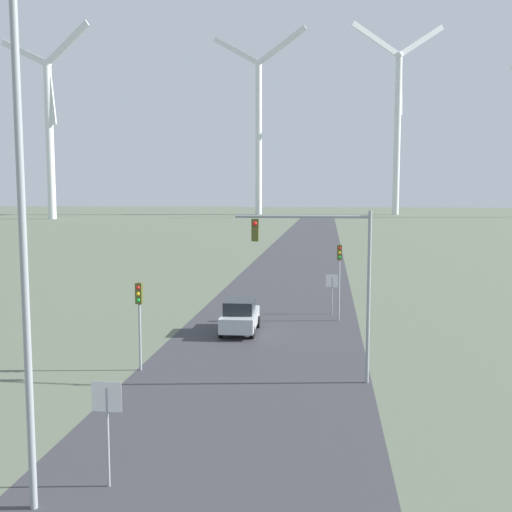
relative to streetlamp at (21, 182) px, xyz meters
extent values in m
cube|color=#38383D|center=(3.87, 43.46, -7.88)|extent=(10.00, 240.00, 0.01)
cylinder|color=#93999E|center=(0.00, 0.00, -1.39)|extent=(0.18, 0.18, 12.99)
cylinder|color=#93999E|center=(1.43, 1.27, -6.56)|extent=(0.07, 0.07, 2.66)
cube|color=white|center=(1.43, 1.25, -5.46)|extent=(0.81, 0.01, 0.81)
cube|color=red|center=(1.43, 1.27, -5.46)|extent=(0.76, 0.02, 0.76)
cylinder|color=#93999E|center=(7.33, 24.39, -6.71)|extent=(0.07, 0.07, 2.36)
cube|color=white|center=(7.33, 24.37, -5.76)|extent=(0.81, 0.01, 0.81)
cube|color=red|center=(7.33, 24.39, -5.76)|extent=(0.76, 0.02, 0.76)
cylinder|color=#93999E|center=(-0.95, 11.34, -5.98)|extent=(0.11, 0.11, 3.81)
cube|color=#4C511E|center=(-0.95, 11.34, -4.52)|extent=(0.28, 0.24, 0.90)
sphere|color=red|center=(-0.95, 11.20, -4.25)|extent=(0.16, 0.16, 0.16)
sphere|color=gold|center=(-0.95, 11.20, -4.52)|extent=(0.16, 0.16, 0.16)
sphere|color=green|center=(-0.95, 11.20, -4.79)|extent=(0.16, 0.16, 0.16)
cylinder|color=#93999E|center=(7.72, 22.45, -5.60)|extent=(0.11, 0.11, 4.57)
cube|color=#4C511E|center=(7.72, 22.45, -3.77)|extent=(0.28, 0.24, 0.90)
sphere|color=red|center=(7.72, 22.31, -3.50)|extent=(0.16, 0.16, 0.16)
sphere|color=gold|center=(7.72, 22.31, -3.77)|extent=(0.16, 0.16, 0.16)
sphere|color=green|center=(7.72, 22.31, -4.04)|extent=(0.16, 0.16, 0.16)
cylinder|color=#93999E|center=(8.67, 10.76, -4.41)|extent=(0.14, 0.14, 6.94)
cylinder|color=#93999E|center=(5.99, 10.76, -1.19)|extent=(5.35, 0.12, 0.12)
cube|color=#4C511E|center=(4.12, 10.76, -1.74)|extent=(0.28, 0.24, 0.90)
sphere|color=red|center=(4.12, 10.63, -1.47)|extent=(0.18, 0.18, 0.18)
cube|color=#B7BCC1|center=(2.30, 18.78, -7.16)|extent=(1.92, 4.15, 0.80)
cube|color=#1E2328|center=(2.30, 18.63, -6.41)|extent=(1.62, 2.15, 0.70)
cylinder|color=black|center=(1.47, 20.05, -7.56)|extent=(0.22, 0.66, 0.66)
cylinder|color=black|center=(3.13, 20.05, -7.56)|extent=(0.22, 0.66, 0.66)
cylinder|color=black|center=(1.47, 17.51, -7.56)|extent=(0.22, 0.66, 0.66)
cylinder|color=black|center=(3.13, 17.51, -7.56)|extent=(0.22, 0.66, 0.66)
cylinder|color=silver|center=(-71.31, 149.94, 13.76)|extent=(2.20, 2.20, 43.29)
sphere|color=silver|center=(-71.31, 149.94, 35.41)|extent=(2.60, 2.60, 2.60)
cube|color=silver|center=(-70.51, 149.75, 26.69)|extent=(3.33, 1.26, 16.30)
cube|color=silver|center=(-64.37, 148.27, 40.47)|extent=(13.98, 3.83, 10.85)
cube|color=silver|center=(-79.04, 151.81, 39.06)|extent=(15.17, 4.12, 8.39)
cylinder|color=silver|center=(-16.99, 193.36, 17.63)|extent=(2.20, 2.20, 51.03)
sphere|color=silver|center=(-16.99, 193.36, 43.15)|extent=(2.60, 2.60, 2.60)
cube|color=silver|center=(-8.75, 190.49, 48.23)|extent=(16.45, 6.14, 11.07)
cube|color=silver|center=(-25.27, 196.24, 48.17)|extent=(16.51, 6.16, 10.95)
cube|color=silver|center=(-16.95, 193.35, 33.04)|extent=(1.93, 1.09, 18.92)
cylinder|color=silver|center=(29.86, 196.44, 18.64)|extent=(2.20, 2.20, 53.06)
sphere|color=silver|center=(29.86, 196.44, 45.18)|extent=(2.60, 2.60, 2.60)
cube|color=silver|center=(30.27, 196.62, 35.11)|extent=(2.61, 1.56, 18.92)
cube|color=silver|center=(37.58, 199.98, 50.60)|extent=(15.53, 7.49, 11.66)
cube|color=silver|center=(21.73, 192.70, 49.82)|extent=(16.17, 7.78, 10.29)
camera|label=1|loc=(7.03, -13.09, -0.22)|focal=42.00mm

